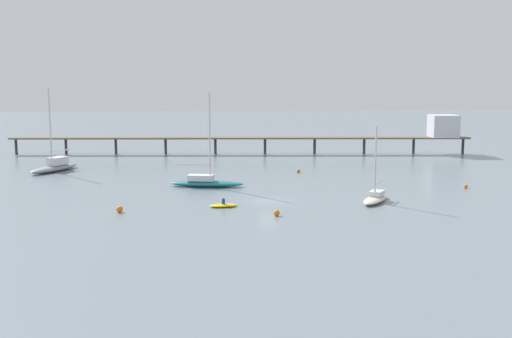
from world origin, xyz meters
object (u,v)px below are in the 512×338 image
object	(u,v)px
mooring_buoy_inner	(277,213)
mooring_buoy_near	(120,209)
sailboat_cream	(376,197)
pier	(357,132)
mooring_buoy_mid	(466,186)
sailboat_teal	(206,181)
sailboat_gray	(55,166)
mooring_buoy_outer	(298,171)
dinghy_yellow	(223,205)

from	to	relation	value
mooring_buoy_inner	mooring_buoy_near	world-z (taller)	mooring_buoy_near
sailboat_cream	mooring_buoy_near	xyz separation A→B (m)	(-29.03, -2.80, -0.22)
sailboat_cream	mooring_buoy_inner	xyz separation A→B (m)	(-12.46, -6.23, -0.25)
pier	mooring_buoy_near	bearing A→B (deg)	-128.83
sailboat_cream	mooring_buoy_mid	size ratio (longest dim) A/B	17.18
sailboat_teal	sailboat_gray	bearing A→B (deg)	144.81
sailboat_gray	mooring_buoy_outer	world-z (taller)	sailboat_gray
pier	mooring_buoy_mid	size ratio (longest dim) A/B	166.41
sailboat_cream	mooring_buoy_mid	world-z (taller)	sailboat_cream
sailboat_teal	dinghy_yellow	size ratio (longest dim) A/B	3.81
pier	sailboat_cream	bearing A→B (deg)	-102.06
sailboat_teal	mooring_buoy_near	xyz separation A→B (m)	(-9.53, -15.17, -0.38)
dinghy_yellow	sailboat_cream	bearing A→B (deg)	3.44
mooring_buoy_mid	pier	bearing A→B (deg)	97.13
mooring_buoy_inner	mooring_buoy_near	distance (m)	16.92
sailboat_cream	pier	bearing A→B (deg)	77.94
mooring_buoy_mid	mooring_buoy_near	bearing A→B (deg)	-166.48
sailboat_cream	mooring_buoy_near	size ratio (longest dim) A/B	12.54
dinghy_yellow	mooring_buoy_mid	distance (m)	33.33
mooring_buoy_inner	sailboat_cream	bearing A→B (deg)	26.57
sailboat_teal	mooring_buoy_near	world-z (taller)	sailboat_teal
sailboat_cream	mooring_buoy_mid	distance (m)	16.29
mooring_buoy_inner	mooring_buoy_outer	size ratio (longest dim) A/B	1.14
sailboat_gray	sailboat_teal	bearing A→B (deg)	-35.19
mooring_buoy_mid	sailboat_cream	bearing A→B (deg)	-152.03
sailboat_teal	sailboat_cream	xyz separation A→B (m)	(19.50, -12.37, -0.16)
sailboat_gray	mooring_buoy_mid	distance (m)	60.52
mooring_buoy_inner	mooring_buoy_near	bearing A→B (deg)	168.28
dinghy_yellow	mooring_buoy_near	size ratio (longest dim) A/B	4.63
mooring_buoy_inner	mooring_buoy_near	size ratio (longest dim) A/B	0.91
sailboat_gray	mooring_buoy_outer	size ratio (longest dim) A/B	22.44
pier	dinghy_yellow	xyz separation A→B (m)	(-27.46, -46.36, -4.09)
mooring_buoy_mid	mooring_buoy_near	size ratio (longest dim) A/B	0.73
sailboat_gray	dinghy_yellow	size ratio (longest dim) A/B	3.89
pier	dinghy_yellow	world-z (taller)	pier
sailboat_cream	mooring_buoy_mid	bearing A→B (deg)	27.97
dinghy_yellow	sailboat_teal	bearing A→B (deg)	97.27
sailboat_teal	mooring_buoy_outer	world-z (taller)	sailboat_teal
pier	mooring_buoy_mid	bearing A→B (deg)	-82.87
dinghy_yellow	mooring_buoy_outer	xyz separation A→B (m)	(12.61, 24.17, 0.08)
mooring_buoy_near	dinghy_yellow	bearing A→B (deg)	8.74
sailboat_cream	mooring_buoy_inner	distance (m)	13.94
pier	sailboat_cream	size ratio (longest dim) A/B	9.69
sailboat_gray	mooring_buoy_inner	bearing A→B (deg)	-49.25
sailboat_gray	dinghy_yellow	world-z (taller)	sailboat_gray
sailboat_teal	sailboat_cream	bearing A→B (deg)	-32.40
sailboat_gray	sailboat_teal	distance (m)	28.04
sailboat_gray	sailboat_teal	xyz separation A→B (m)	(22.91, -16.16, -0.11)
mooring_buoy_mid	sailboat_teal	bearing A→B (deg)	172.05
mooring_buoy_mid	mooring_buoy_outer	size ratio (longest dim) A/B	0.91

